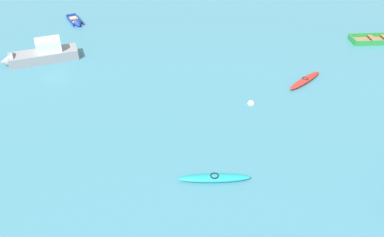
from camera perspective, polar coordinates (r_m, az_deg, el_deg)
kayak_turquoise_back_row_right at (r=19.65m, az=3.21°, el=-8.45°), size 3.60×1.13×0.34m
motor_launch_grey_back_row_left at (r=31.66m, az=-21.07°, el=8.49°), size 5.43×3.77×1.88m
rowboat_deep_blue_midfield_left at (r=37.44m, az=-16.08°, el=12.93°), size 2.34×2.77×0.79m
kayak_red_distant_center at (r=28.18m, az=15.79°, el=5.27°), size 2.54×2.99×0.32m
mooring_buoy_midfield at (r=25.26m, az=8.41°, el=2.12°), size 0.43×0.43×0.43m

